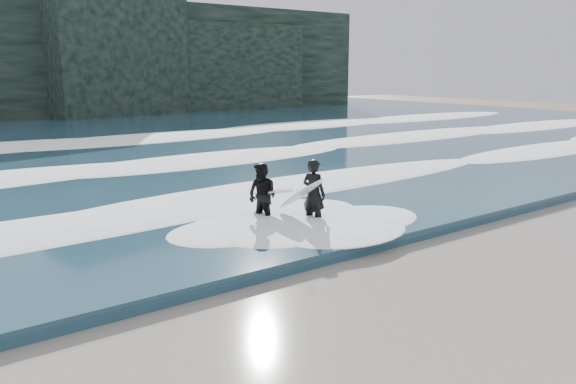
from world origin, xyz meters
name	(u,v)px	position (x,y,z in m)	size (l,w,h in m)	color
ground	(450,309)	(0.00, 0.00, 0.00)	(120.00, 120.00, 0.00)	olive
sea	(46,139)	(0.00, 29.00, 0.15)	(90.00, 52.00, 0.30)	#1D3E52
foam_near	(210,196)	(0.00, 9.00, 0.40)	(60.00, 3.20, 0.20)	white
foam_mid	(126,165)	(0.00, 16.00, 0.42)	(60.00, 4.00, 0.24)	white
foam_far	(65,141)	(0.00, 25.00, 0.45)	(60.00, 4.80, 0.30)	white
surfer_left	(312,194)	(1.19, 5.50, 0.95)	(1.05, 1.71, 1.89)	black
surfer_right	(264,196)	(0.20, 6.32, 0.89)	(1.21, 2.16, 1.77)	black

